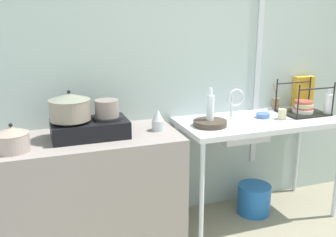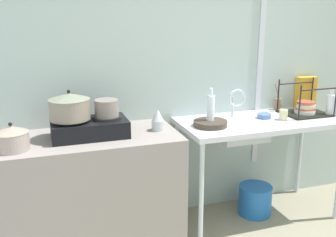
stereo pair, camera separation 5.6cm
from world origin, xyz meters
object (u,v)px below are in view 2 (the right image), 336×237
pot_on_right_burner (107,108)px  bottle_by_rack (330,104)px  cereal_box (306,92)px  pot_beside_stove (12,138)px  bottle_by_sink (211,110)px  utensil_jar (278,104)px  cup_by_rack (283,115)px  small_bowl_on_drainboard (264,116)px  stove (90,128)px  bucket_on_floor (255,200)px  pot_on_left_burner (70,106)px  frying_pan (210,123)px  percolator (158,120)px  faucet (236,99)px  dish_rack (305,109)px  sink_basin (239,131)px

pot_on_right_burner → bottle_by_rack: size_ratio=0.71×
cereal_box → pot_beside_stove: bearing=-166.0°
bottle_by_sink → utensil_jar: size_ratio=1.26×
cup_by_rack → small_bowl_on_drainboard: 0.15m
stove → bucket_on_floor: (1.38, 0.02, -0.80)m
pot_on_left_burner → cup_by_rack: 1.68m
frying_pan → bucket_on_floor: bearing=7.1°
percolator → utensil_jar: size_ratio=0.70×
bottle_by_sink → small_bowl_on_drainboard: bearing=5.5°
faucet → cereal_box: bearing=11.0°
faucet → dish_rack: dish_rack is taller
dish_rack → utensil_jar: (-0.13, 0.22, 0.00)m
cup_by_rack → bucket_on_floor: bearing=153.4°
utensil_jar → cup_by_rack: bearing=-116.1°
faucet → dish_rack: bearing=-5.3°
pot_on_left_burner → utensil_jar: pot_on_left_burner is taller
bottle_by_sink → cereal_box: size_ratio=1.03×
sink_basin → frying_pan: size_ratio=1.46×
sink_basin → utensil_jar: size_ratio=1.65×
pot_on_left_burner → bucket_on_floor: size_ratio=0.98×
percolator → cup_by_rack: size_ratio=1.92×
sink_basin → cereal_box: size_ratio=1.35×
small_bowl_on_drainboard → bottle_by_rack: (0.57, -0.10, 0.08)m
dish_rack → stove: bearing=-178.9°
cup_by_rack → bottle_by_sink: size_ratio=0.29×
cereal_box → faucet: bearing=-163.6°
cup_by_rack → bottle_by_sink: 0.64m
utensil_jar → stove: bearing=-171.5°
pot_on_right_burner → bottle_by_sink: size_ratio=0.57×
pot_beside_stove → bottle_by_rack: size_ratio=0.91×
bottle_by_sink → percolator: bearing=179.6°
frying_pan → small_bowl_on_drainboard: size_ratio=2.29×
percolator → frying_pan: percolator is taller
dish_rack → pot_on_left_burner: bearing=-178.9°
stove → cereal_box: (1.98, 0.25, 0.08)m
sink_basin → frying_pan: 0.26m
sink_basin → bottle_by_rack: bearing=-1.4°
frying_pan → bottle_by_rack: bottle_by_rack is taller
bottle_by_sink → bucket_on_floor: size_ratio=1.02×
cereal_box → utensil_jar: size_ratio=1.22×
pot_beside_stove → pot_on_right_burner: bearing=11.5°
pot_on_left_burner → bucket_on_floor: (1.51, 0.02, -0.96)m
pot_on_right_burner → small_bowl_on_drainboard: 1.31m
percolator → small_bowl_on_drainboard: size_ratio=1.41×
percolator → dish_rack: dish_rack is taller
sink_basin → dish_rack: 0.68m
pot_on_right_burner → sink_basin: bearing=-2.3°
small_bowl_on_drainboard → bottle_by_sink: bottle_by_sink is taller
pot_on_left_burner → faucet: (1.32, 0.09, -0.07)m
dish_rack → bottle_by_sink: (-0.91, -0.05, 0.07)m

